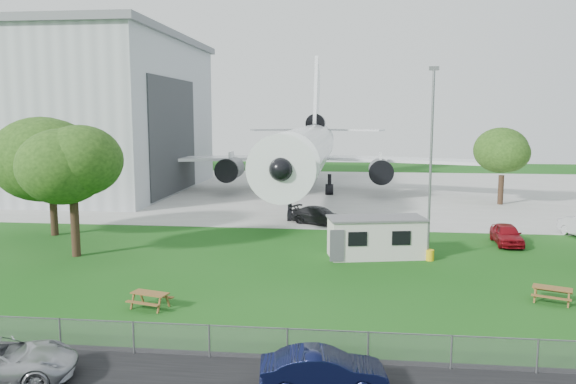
# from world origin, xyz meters

# --- Properties ---
(ground) EXTENTS (160.00, 160.00, 0.00)m
(ground) POSITION_xyz_m (0.00, 0.00, 0.00)
(ground) COLOR #245C1D
(concrete_apron) EXTENTS (120.00, 46.00, 0.03)m
(concrete_apron) POSITION_xyz_m (0.00, 38.00, 0.01)
(concrete_apron) COLOR #B7B7B2
(concrete_apron) RESTS_ON ground
(hangar) EXTENTS (43.00, 31.00, 18.55)m
(hangar) POSITION_xyz_m (-37.97, 36.00, 9.41)
(hangar) COLOR #B2B7BC
(hangar) RESTS_ON ground
(airliner) EXTENTS (46.36, 47.73, 17.69)m
(airliner) POSITION_xyz_m (-2.00, 35.86, 5.27)
(airliner) COLOR white
(airliner) RESTS_ON ground
(site_cabin) EXTENTS (6.96, 3.92, 2.62)m
(site_cabin) POSITION_xyz_m (4.96, 6.71, 1.31)
(site_cabin) COLOR beige
(site_cabin) RESTS_ON ground
(picnic_west) EXTENTS (2.13, 1.91, 0.76)m
(picnic_west) POSITION_xyz_m (-6.22, -4.40, 0.00)
(picnic_west) COLOR brown
(picnic_west) RESTS_ON ground
(picnic_east) EXTENTS (2.23, 2.07, 0.76)m
(picnic_east) POSITION_xyz_m (13.24, -1.38, 0.00)
(picnic_east) COLOR brown
(picnic_east) RESTS_ON ground
(fence) EXTENTS (58.00, 0.04, 1.30)m
(fence) POSITION_xyz_m (0.00, -9.50, 0.00)
(fence) COLOR gray
(fence) RESTS_ON ground
(lamp_mast) EXTENTS (0.16, 0.16, 12.00)m
(lamp_mast) POSITION_xyz_m (8.20, 6.20, 6.00)
(lamp_mast) COLOR slate
(lamp_mast) RESTS_ON ground
(tree_west_big) EXTENTS (8.69, 8.69, 10.29)m
(tree_west_big) POSITION_xyz_m (-19.34, 10.61, 5.94)
(tree_west_big) COLOR #382619
(tree_west_big) RESTS_ON ground
(tree_west_small) EXTENTS (5.90, 5.90, 9.26)m
(tree_west_small) POSITION_xyz_m (-14.57, 4.67, 6.28)
(tree_west_small) COLOR #382619
(tree_west_small) RESTS_ON ground
(tree_far_apron) EXTENTS (5.79, 5.79, 8.13)m
(tree_far_apron) POSITION_xyz_m (18.59, 29.78, 5.21)
(tree_far_apron) COLOR #382619
(tree_far_apron) RESTS_ON ground
(car_centre_sedan) EXTENTS (4.42, 2.05, 1.40)m
(car_centre_sedan) POSITION_xyz_m (2.46, -11.66, 0.70)
(car_centre_sedan) COLOR black
(car_centre_sedan) RESTS_ON ground
(car_ne_hatch) EXTENTS (1.84, 4.35, 1.47)m
(car_ne_hatch) POSITION_xyz_m (14.36, 11.23, 0.73)
(car_ne_hatch) COLOR maroon
(car_ne_hatch) RESTS_ON ground
(car_apron_van) EXTENTS (5.44, 4.05, 1.46)m
(car_apron_van) POSITION_xyz_m (0.65, 17.19, 0.73)
(car_apron_van) COLOR black
(car_apron_van) RESTS_ON ground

